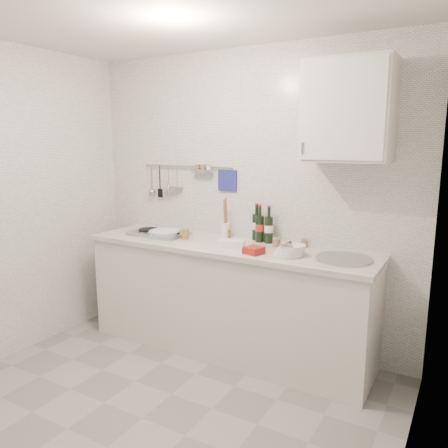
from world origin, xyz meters
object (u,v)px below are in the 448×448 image
(wine_bottles, at_px, (262,223))
(utensil_crock, at_px, (225,228))
(wall_cabinet, at_px, (348,111))
(plate_stack_sink, at_px, (290,250))
(plate_stack_hob, at_px, (163,233))

(wine_bottles, bearing_deg, utensil_crock, -174.93)
(wall_cabinet, xyz_separation_m, plate_stack_sink, (-0.32, -0.21, -0.99))
(plate_stack_hob, xyz_separation_m, utensil_crock, (0.50, 0.22, 0.06))
(wall_cabinet, relative_size, plate_stack_hob, 2.36)
(wall_cabinet, distance_m, wine_bottles, 1.13)
(wall_cabinet, bearing_deg, wine_bottles, 171.21)
(plate_stack_sink, bearing_deg, utensil_crock, 158.28)
(wall_cabinet, relative_size, utensil_crock, 1.99)
(utensil_crock, bearing_deg, plate_stack_hob, -156.00)
(plate_stack_hob, relative_size, plate_stack_sink, 1.27)
(wall_cabinet, relative_size, plate_stack_sink, 3.00)
(plate_stack_hob, distance_m, wine_bottles, 0.88)
(wine_bottles, bearing_deg, plate_stack_hob, -163.18)
(plate_stack_sink, bearing_deg, wall_cabinet, 32.93)
(wall_cabinet, height_order, plate_stack_sink, wall_cabinet)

